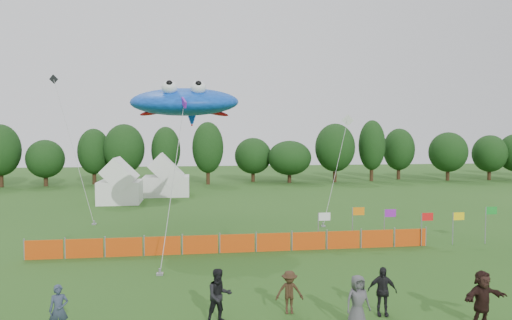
{
  "coord_description": "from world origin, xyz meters",
  "views": [
    {
      "loc": [
        -3.03,
        -15.56,
        6.38
      ],
      "look_at": [
        0.0,
        6.0,
        5.2
      ],
      "focal_mm": 32.0,
      "sensor_mm": 36.0,
      "label": 1
    }
  ],
  "objects": [
    {
      "name": "spectator_c",
      "position": [
        0.38,
        0.14,
        0.77
      ],
      "size": [
        1.05,
        0.67,
        1.55
      ],
      "primitive_type": "imported",
      "rotation": [
        0.0,
        0.0,
        -0.09
      ],
      "color": "#342315",
      "rests_on": "ground"
    },
    {
      "name": "spectator_a",
      "position": [
        -7.29,
        -0.56,
        0.81
      ],
      "size": [
        0.64,
        0.47,
        1.62
      ],
      "primitive_type": "imported",
      "rotation": [
        0.0,
        0.0,
        0.15
      ],
      "color": "#2E384D",
      "rests_on": "ground"
    },
    {
      "name": "tent_left",
      "position": [
        -9.77,
        28.58,
        1.73
      ],
      "size": [
        3.89,
        3.89,
        3.44
      ],
      "color": "white",
      "rests_on": "ground"
    },
    {
      "name": "spectator_b",
      "position": [
        -2.15,
        -0.34,
        0.93
      ],
      "size": [
        1.05,
        0.91,
        1.86
      ],
      "primitive_type": "imported",
      "rotation": [
        0.0,
        0.0,
        0.26
      ],
      "color": "black",
      "rests_on": "ground"
    },
    {
      "name": "flag_row",
      "position": [
        9.14,
        9.02,
        1.41
      ],
      "size": [
        10.73,
        0.62,
        2.28
      ],
      "color": "gray",
      "rests_on": "ground"
    },
    {
      "name": "spectator_d",
      "position": [
        3.6,
        -0.48,
        0.87
      ],
      "size": [
        1.09,
        0.64,
        1.74
      ],
      "primitive_type": "imported",
      "rotation": [
        0.0,
        0.0,
        -0.22
      ],
      "color": "black",
      "rests_on": "ground"
    },
    {
      "name": "stingray_kite",
      "position": [
        -3.44,
        14.16,
        8.47
      ],
      "size": [
        7.44,
        17.53,
        9.72
      ],
      "color": "blue",
      "rests_on": "ground"
    },
    {
      "name": "spectator_e",
      "position": [
        2.38,
        -1.34,
        0.88
      ],
      "size": [
        0.93,
        0.68,
        1.75
      ],
      "primitive_type": "imported",
      "rotation": [
        0.0,
        0.0,
        0.15
      ],
      "color": "#48474B",
      "rests_on": "ground"
    },
    {
      "name": "tent_right",
      "position": [
        -5.72,
        33.38,
        1.71
      ],
      "size": [
        4.81,
        3.85,
        3.4
      ],
      "color": "silver",
      "rests_on": "ground"
    },
    {
      "name": "barrier_fence",
      "position": [
        -0.63,
        8.88,
        0.5
      ],
      "size": [
        21.9,
        0.06,
        1.0
      ],
      "color": "#CA420B",
      "rests_on": "ground"
    },
    {
      "name": "treeline",
      "position": [
        1.61,
        44.93,
        4.18
      ],
      "size": [
        104.57,
        8.78,
        8.36
      ],
      "color": "#382314",
      "rests_on": "ground"
    },
    {
      "name": "small_kite_dark",
      "position": [
        -12.07,
        20.5,
        5.85
      ],
      "size": [
        4.36,
        4.91,
        11.2
      ],
      "color": "black",
      "rests_on": "ground"
    },
    {
      "name": "ground",
      "position": [
        0.0,
        0.0,
        0.0
      ],
      "size": [
        160.0,
        160.0,
        0.0
      ],
      "primitive_type": "plane",
      "color": "#234C16",
      "rests_on": "ground"
    },
    {
      "name": "small_kite_white",
      "position": [
        9.21,
        20.91,
        5.17
      ],
      "size": [
        5.5,
        9.15,
        8.27
      ],
      "color": "white",
      "rests_on": "ground"
    },
    {
      "name": "spectator_f",
      "position": [
        6.56,
        -1.78,
        0.93
      ],
      "size": [
        1.8,
        0.88,
        1.86
      ],
      "primitive_type": "imported",
      "rotation": [
        0.0,
        0.0,
        0.2
      ],
      "color": "black",
      "rests_on": "ground"
    }
  ]
}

